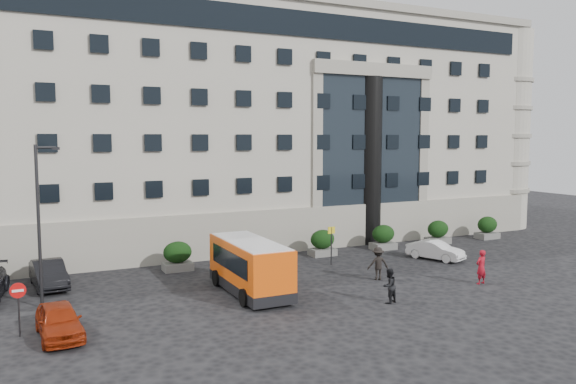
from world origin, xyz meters
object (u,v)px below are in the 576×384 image
bus_stop_sign (331,239)px  pedestrian_a (481,267)px  hedge_c (322,243)px  parked_car_d (33,247)px  parked_car_a (59,321)px  hedge_d (383,237)px  minibus (250,264)px  pedestrian_c (378,264)px  parked_car_b (49,274)px  hedge_a (178,256)px  hedge_e (438,232)px  street_lamp (40,220)px  white_taxi (435,250)px  no_entry_sign (18,299)px  hedge_f (487,227)px  pedestrian_b (389,286)px  hedge_b (254,249)px

bus_stop_sign → pedestrian_a: bus_stop_sign is taller
hedge_c → parked_car_d: size_ratio=0.34×
parked_car_a → parked_car_d: 17.75m
hedge_d → minibus: size_ratio=0.27×
parked_car_d → pedestrian_c: 23.91m
bus_stop_sign → parked_car_b: (-17.00, 2.00, -0.98)m
hedge_a → pedestrian_a: pedestrian_a is taller
bus_stop_sign → parked_car_b: size_ratio=0.56×
hedge_c → hedge_e: (10.40, 0.00, 0.00)m
pedestrian_c → parked_car_d: bearing=-26.5°
street_lamp → bus_stop_sign: size_ratio=3.17×
hedge_c → hedge_e: size_ratio=1.00×
parked_car_d → white_taxi: bearing=-25.6°
no_entry_sign → pedestrian_a: 23.85m
white_taxi → hedge_c: bearing=122.5°
hedge_e → no_entry_sign: (-29.80, -8.84, 0.72)m
no_entry_sign → pedestrian_a: size_ratio=1.18×
minibus → parked_car_d: (-10.31, 14.96, -0.81)m
hedge_e → hedge_d: bearing=180.0°
hedge_e → white_taxi: 6.05m
hedge_a → pedestrian_a: size_ratio=0.94×
pedestrian_a → hedge_f: bearing=-142.4°
minibus → parked_car_a: 10.11m
bus_stop_sign → parked_car_a: (-17.00, -6.74, -1.03)m
bus_stop_sign → no_entry_sign: bus_stop_sign is taller
hedge_e → pedestrian_b: hedge_e is taller
hedge_b → parked_car_d: (-13.33, 8.20, -0.17)m
pedestrian_c → hedge_e: bearing=-131.5°
hedge_d → pedestrian_b: bearing=-124.1°
hedge_d → pedestrian_c: pedestrian_c is taller
hedge_e → white_taxi: hedge_e is taller
hedge_a → street_lamp: (-7.94, -4.80, 3.44)m
hedge_c → no_entry_sign: size_ratio=0.79×
hedge_d → parked_car_a: bearing=-157.6°
pedestrian_a → hedge_c: bearing=-73.9°
hedge_c → minibus: minibus is taller
parked_car_b → no_entry_sign: bearing=-106.0°
hedge_b → no_entry_sign: no_entry_sign is taller
hedge_c → no_entry_sign: no_entry_sign is taller
parked_car_d → no_entry_sign: bearing=-91.6°
bus_stop_sign → hedge_e: bearing=13.9°
hedge_c → street_lamp: (-18.34, -4.80, 3.44)m
hedge_d → street_lamp: size_ratio=0.23×
hedge_a → hedge_c: (10.40, 0.00, 0.00)m
hedge_b → hedge_e: bearing=0.0°
hedge_c → hedge_b: bearing=180.0°
pedestrian_c → hedge_d: bearing=-113.0°
parked_car_d → pedestrian_b: pedestrian_b is taller
hedge_e → pedestrian_b: 17.35m
hedge_a → no_entry_sign: no_entry_sign is taller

